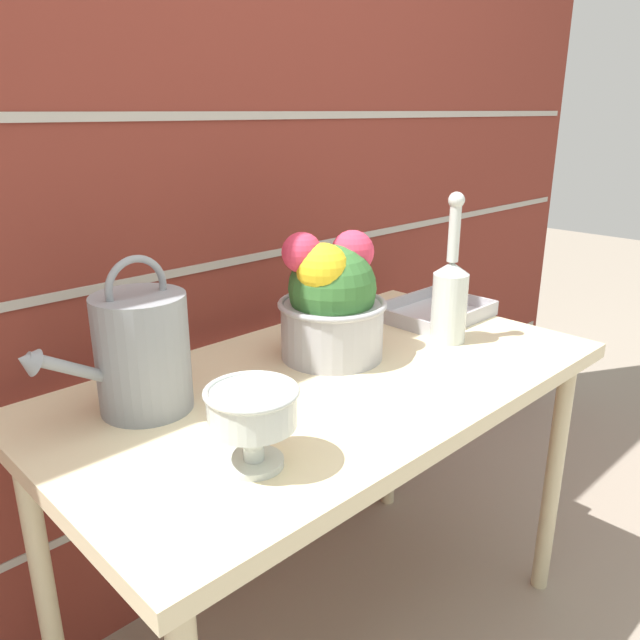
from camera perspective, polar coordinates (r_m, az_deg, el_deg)
name	(u,v)px	position (r m, az deg, el deg)	size (l,w,h in m)	color
ground_plane	(329,639)	(1.80, 0.85, -27.13)	(12.00, 12.00, 0.00)	gray
brick_wall	(205,191)	(1.62, -10.47, 11.49)	(3.60, 0.08, 2.20)	maroon
patio_table	(331,405)	(1.41, 0.98, -7.81)	(1.26, 0.68, 0.74)	beige
watering_can	(141,352)	(1.23, -16.04, -2.79)	(0.32, 0.18, 0.30)	gray
crystal_pedestal_bowl	(252,413)	(1.01, -6.21, -8.41)	(0.15, 0.15, 0.14)	silver
flower_planter	(331,300)	(1.43, 1.04, 1.81)	(0.25, 0.25, 0.30)	#ADADB2
glass_decanter	(450,294)	(1.57, 11.80, 2.30)	(0.09, 0.09, 0.37)	silver
wire_tray	(434,313)	(1.78, 10.42, 0.60)	(0.30, 0.23, 0.04)	#B7B7BC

